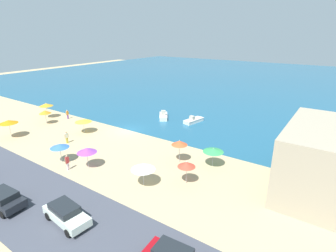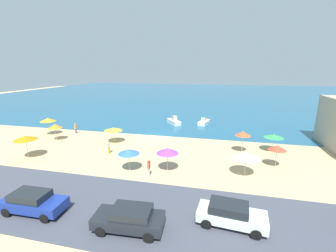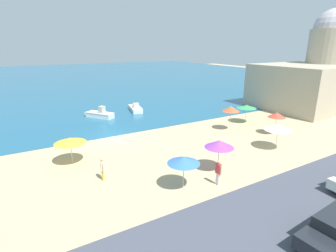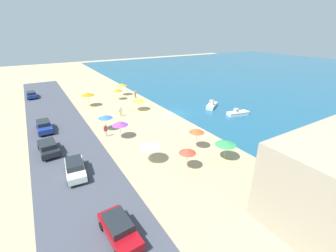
{
  "view_description": "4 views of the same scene",
  "coord_description": "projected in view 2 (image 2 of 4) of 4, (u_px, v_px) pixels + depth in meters",
  "views": [
    {
      "loc": [
        25.95,
        -27.47,
        14.03
      ],
      "look_at": [
        6.24,
        1.43,
        1.53
      ],
      "focal_mm": 28.0,
      "sensor_mm": 36.0,
      "label": 1
    },
    {
      "loc": [
        8.9,
        -31.0,
        9.82
      ],
      "look_at": [
        1.49,
        0.97,
        1.32
      ],
      "focal_mm": 24.0,
      "sensor_mm": 36.0,
      "label": 2
    },
    {
      "loc": [
        -7.86,
        -24.53,
        8.92
      ],
      "look_at": [
        3.55,
        -5.12,
        1.94
      ],
      "focal_mm": 28.0,
      "sensor_mm": 36.0,
      "label": 3
    },
    {
      "loc": [
        30.69,
        -19.98,
        13.37
      ],
      "look_at": [
        6.19,
        -5.0,
        1.02
      ],
      "focal_mm": 24.0,
      "sensor_mm": 36.0,
      "label": 4
    }
  ],
  "objects": [
    {
      "name": "coastal_road",
      "position": [
        91.0,
        204.0,
        16.67
      ],
      "size": [
        80.0,
        8.0,
        0.06
      ],
      "primitive_type": "cube",
      "color": "#434752",
      "rests_on": "ground_plane"
    },
    {
      "name": "beach_umbrella_5",
      "position": [
        129.0,
        152.0,
        21.65
      ],
      "size": [
        2.09,
        2.09,
        2.29
      ],
      "color": "#B2B2B7",
      "rests_on": "ground_plane"
    },
    {
      "name": "beach_umbrella_8",
      "position": [
        277.0,
        148.0,
        22.41
      ],
      "size": [
        1.74,
        1.74,
        2.42
      ],
      "color": "#B2B2B7",
      "rests_on": "ground_plane"
    },
    {
      "name": "beach_umbrella_4",
      "position": [
        48.0,
        120.0,
        33.39
      ],
      "size": [
        2.25,
        2.25,
        2.67
      ],
      "color": "#B2B2B7",
      "rests_on": "ground_plane"
    },
    {
      "name": "parked_car_1",
      "position": [
        231.0,
        214.0,
        14.22
      ],
      "size": [
        4.42,
        2.15,
        1.5
      ],
      "color": "silver",
      "rests_on": "coastal_road"
    },
    {
      "name": "skiff_offshore",
      "position": [
        174.0,
        121.0,
        40.57
      ],
      "size": [
        3.15,
        3.87,
        1.5
      ],
      "color": "silver",
      "rests_on": "sea"
    },
    {
      "name": "parked_car_2",
      "position": [
        33.0,
        202.0,
        15.52
      ],
      "size": [
        4.42,
        1.99,
        1.5
      ],
      "color": "navy",
      "rests_on": "coastal_road"
    },
    {
      "name": "parked_car_4",
      "position": [
        129.0,
        218.0,
        13.82
      ],
      "size": [
        4.43,
        2.18,
        1.51
      ],
      "color": "#20232A",
      "rests_on": "coastal_road"
    },
    {
      "name": "beach_umbrella_2",
      "position": [
        167.0,
        151.0,
        21.61
      ],
      "size": [
        2.13,
        2.13,
        2.44
      ],
      "color": "#B2B2B7",
      "rests_on": "ground_plane"
    },
    {
      "name": "beach_umbrella_1",
      "position": [
        113.0,
        129.0,
        30.02
      ],
      "size": [
        2.42,
        2.42,
        2.14
      ],
      "color": "#B2B2B7",
      "rests_on": "ground_plane"
    },
    {
      "name": "beach_umbrella_9",
      "position": [
        243.0,
        134.0,
        26.31
      ],
      "size": [
        1.82,
        1.82,
        2.69
      ],
      "color": "#B2B2B7",
      "rests_on": "ground_plane"
    },
    {
      "name": "beach_umbrella_3",
      "position": [
        274.0,
        136.0,
        26.72
      ],
      "size": [
        2.27,
        2.27,
        2.21
      ],
      "color": "#B2B2B7",
      "rests_on": "ground_plane"
    },
    {
      "name": "bather_1",
      "position": [
        149.0,
        167.0,
        20.7
      ],
      "size": [
        0.24,
        0.57,
        1.75
      ],
      "color": "white",
      "rests_on": "ground_plane"
    },
    {
      "name": "sea",
      "position": [
        196.0,
        94.0,
        85.51
      ],
      "size": [
        150.0,
        110.0,
        0.05
      ],
      "primitive_type": "cube",
      "color": "#205A7B",
      "rests_on": "ground_plane"
    },
    {
      "name": "bather_2",
      "position": [
        76.0,
        128.0,
        34.55
      ],
      "size": [
        0.26,
        0.57,
        1.59
      ],
      "color": "#9050AA",
      "rests_on": "ground_plane"
    },
    {
      "name": "skiff_nearshore",
      "position": [
        204.0,
        122.0,
        40.4
      ],
      "size": [
        2.1,
        4.2,
        1.18
      ],
      "color": "silver",
      "rests_on": "sea"
    },
    {
      "name": "beach_umbrella_7",
      "position": [
        55.0,
        126.0,
        31.0
      ],
      "size": [
        1.87,
        1.87,
        2.35
      ],
      "color": "#B2B2B7",
      "rests_on": "ground_plane"
    },
    {
      "name": "bather_0",
      "position": [
        109.0,
        146.0,
        26.33
      ],
      "size": [
        0.25,
        0.57,
        1.65
      ],
      "color": "gold",
      "rests_on": "ground_plane"
    },
    {
      "name": "beach_umbrella_0",
      "position": [
        25.0,
        138.0,
        24.75
      ],
      "size": [
        2.43,
        2.43,
        2.65
      ],
      "color": "#B2B2B7",
      "rests_on": "ground_plane"
    },
    {
      "name": "beach_umbrella_6",
      "position": [
        246.0,
        155.0,
        20.65
      ],
      "size": [
        2.35,
        2.35,
        2.36
      ],
      "color": "#B2B2B7",
      "rests_on": "ground_plane"
    },
    {
      "name": "ground_plane",
      "position": [
        157.0,
        136.0,
        33.65
      ],
      "size": [
        160.0,
        160.0,
        0.0
      ],
      "primitive_type": "plane",
      "color": "tan"
    }
  ]
}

